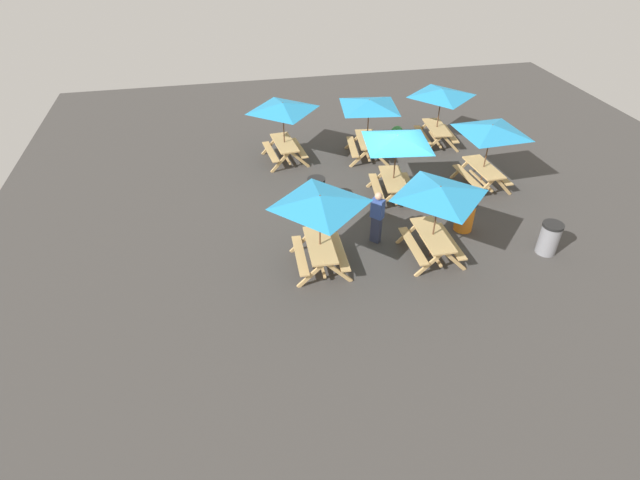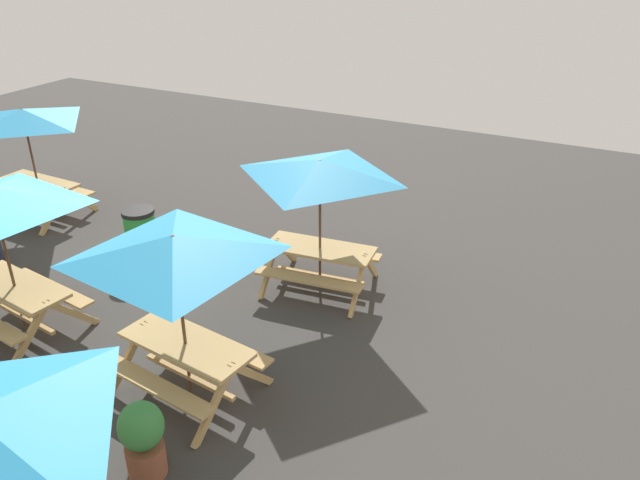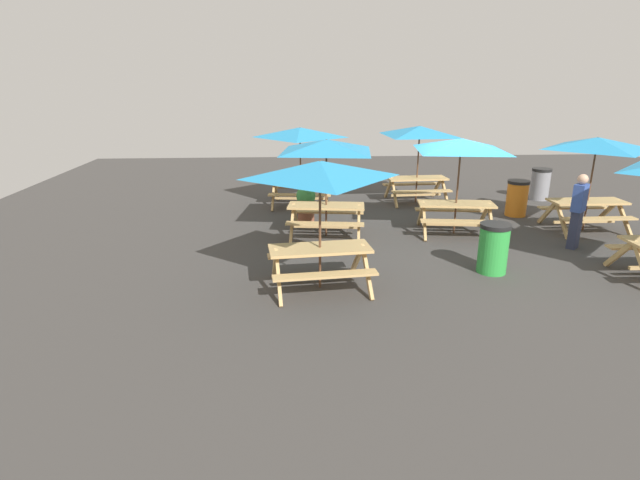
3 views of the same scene
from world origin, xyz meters
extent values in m
plane|color=#3D3A38|center=(0.00, 0.00, 0.00)|extent=(26.24, 26.24, 0.00)
cube|color=tan|center=(3.44, 3.03, 0.74)|extent=(1.87, 0.89, 0.05)
cube|color=tan|center=(3.50, 2.48, 0.45)|extent=(1.82, 0.45, 0.04)
cube|color=tan|center=(3.38, 3.57, 0.45)|extent=(1.82, 0.45, 0.04)
cube|color=tan|center=(2.71, 2.58, 0.37)|extent=(0.15, 0.80, 0.81)
cube|color=tan|center=(2.63, 3.30, 0.37)|extent=(0.15, 0.80, 0.81)
cube|color=tan|center=(4.26, 2.75, 0.37)|extent=(0.15, 0.80, 0.81)
cube|color=tan|center=(4.18, 3.47, 0.37)|extent=(0.15, 0.80, 0.81)
cube|color=tan|center=(3.44, 3.03, 0.22)|extent=(1.56, 0.24, 0.06)
cylinder|color=brown|center=(3.44, 3.03, 1.15)|extent=(0.04, 0.04, 2.30)
pyramid|color=#268CC6|center=(3.44, 3.03, 2.16)|extent=(2.20, 2.20, 0.28)
cube|color=tan|center=(-3.17, 3.02, 0.74)|extent=(1.82, 0.76, 0.05)
cube|color=tan|center=(-3.19, 2.47, 0.45)|extent=(1.81, 0.32, 0.04)
cube|color=tan|center=(-3.15, 3.57, 0.45)|extent=(1.81, 0.32, 0.04)
cube|color=tan|center=(-3.96, 2.68, 0.37)|extent=(0.09, 0.80, 0.81)
cube|color=tan|center=(-3.94, 3.41, 0.37)|extent=(0.09, 0.80, 0.81)
cube|color=tan|center=(-2.40, 2.63, 0.37)|extent=(0.09, 0.80, 0.81)
cube|color=tan|center=(-2.38, 3.36, 0.37)|extent=(0.09, 0.80, 0.81)
cube|color=tan|center=(-3.17, 3.02, 0.22)|extent=(1.56, 0.12, 0.06)
cylinder|color=brown|center=(-3.17, 3.02, 1.15)|extent=(0.04, 0.04, 2.30)
pyramid|color=#268CC6|center=(-3.17, 3.02, 2.16)|extent=(2.07, 2.07, 0.28)
cube|color=tan|center=(-0.05, -0.12, 0.74)|extent=(1.88, 0.93, 0.05)
cube|color=tan|center=(0.03, 0.43, 0.45)|extent=(1.82, 0.50, 0.04)
cube|color=tan|center=(-0.77, 0.35, 0.37)|extent=(0.17, 0.80, 0.81)
cube|color=tan|center=(0.68, -0.58, 0.37)|extent=(0.17, 0.80, 0.81)
cube|color=tan|center=(0.78, 0.14, 0.37)|extent=(0.17, 0.80, 0.81)
cube|color=tan|center=(-0.05, -0.12, 0.22)|extent=(1.56, 0.28, 0.06)
cylinder|color=brown|center=(-0.05, -0.12, 1.15)|extent=(0.04, 0.04, 2.30)
cube|color=tan|center=(3.10, -0.12, 0.74)|extent=(1.88, 0.93, 0.05)
cube|color=tan|center=(3.03, -0.66, 0.45)|extent=(1.82, 0.49, 0.04)
cube|color=tan|center=(3.17, 0.43, 0.45)|extent=(1.82, 0.49, 0.04)
cube|color=tan|center=(2.28, -0.38, 0.37)|extent=(0.16, 0.80, 0.81)
cube|color=tan|center=(2.38, 0.35, 0.37)|extent=(0.16, 0.80, 0.81)
cube|color=tan|center=(3.83, -0.58, 0.37)|extent=(0.16, 0.80, 0.81)
cube|color=tan|center=(3.92, 0.14, 0.37)|extent=(0.16, 0.80, 0.81)
cube|color=tan|center=(3.10, -0.12, 0.22)|extent=(1.56, 0.27, 0.06)
cylinder|color=brown|center=(3.10, -0.12, 1.15)|extent=(0.04, 0.04, 2.30)
pyramid|color=#268CC6|center=(3.10, -0.12, 2.16)|extent=(2.80, 2.80, 0.28)
cylinder|color=green|center=(0.05, 2.48, 0.45)|extent=(0.56, 0.56, 0.90)
cylinder|color=black|center=(0.05, 2.48, 0.94)|extent=(0.59, 0.59, 0.08)
cylinder|color=#935138|center=(3.54, -1.47, 0.20)|extent=(0.44, 0.44, 0.40)
ellipsoid|color=#3D8C42|center=(3.54, -1.47, 0.69)|extent=(0.50, 0.50, 0.57)
camera|label=1|loc=(-13.84, 5.23, 8.81)|focal=28.00mm
camera|label=2|loc=(7.58, -5.15, 5.53)|focal=35.00mm
camera|label=3|loc=(3.95, 11.38, 3.59)|focal=28.00mm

